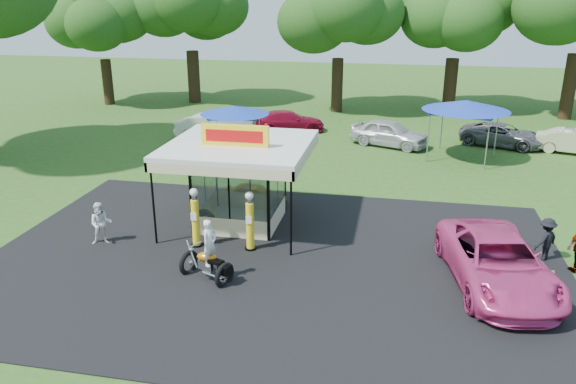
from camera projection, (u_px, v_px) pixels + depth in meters
The scene contains 23 objects.
ground at pixel (259, 288), 17.80m from camera, with size 120.00×120.00×0.00m, color #285219.
asphalt_apron at pixel (273, 260), 19.64m from camera, with size 20.00×14.00×0.04m, color black.
gas_station_kiosk at pixel (240, 182), 22.18m from camera, with size 5.40×5.40×4.18m.
gas_pump_left at pixel (195, 219), 20.34m from camera, with size 0.42×0.42×2.28m.
gas_pump_right at pixel (250, 222), 20.07m from camera, with size 0.42×0.42×2.26m.
motorcycle at pixel (209, 256), 18.03m from camera, with size 1.93×1.47×2.20m.
spare_tires at pixel (204, 220), 21.99m from camera, with size 1.06×0.73×0.87m.
a_frame_sign at pixel (545, 288), 16.86m from camera, with size 0.55×0.50×0.96m.
kiosk_car at pixel (255, 194), 24.66m from camera, with size 1.13×2.82×0.96m, color yellow.
pink_sedan at pixel (497, 262), 17.70m from camera, with size 2.76×5.98×1.66m, color #D83A83.
spectator_west at pixel (101, 224), 20.66m from camera, with size 0.79×0.62×1.63m, color white.
spectator_east_a at pixel (546, 240), 19.39m from camera, with size 1.01×0.58×1.57m, color black.
bg_car_a at pixel (215, 127), 35.25m from camera, with size 1.74×4.98×1.64m, color silver.
bg_car_b at pixel (288, 121), 37.47m from camera, with size 1.95×4.81×1.39m, color maroon.
bg_car_c at pixel (389, 133), 33.92m from camera, with size 1.89×4.70×1.60m, color #BDBCC1.
bg_car_d at pixel (502, 135), 33.98m from camera, with size 2.26×4.90×1.36m, color #5A5A5C.
bg_car_e at pixel (574, 142), 32.41m from camera, with size 1.46×4.18×1.38m, color beige.
tent_west at pixel (235, 110), 31.88m from camera, with size 3.95×3.95×2.76m.
tent_east at pixel (466, 106), 30.60m from camera, with size 4.73×4.73×3.30m.
oak_far_a at pixel (101, 23), 44.66m from camera, with size 8.67×8.67×10.27m.
oak_far_b at pixel (190, 9), 45.28m from camera, with size 9.86×9.86×11.76m.
oak_far_c at pixel (339, 14), 41.59m from camera, with size 9.79×9.79×11.54m.
oak_far_d at pixel (457, 17), 42.29m from camera, with size 9.32×9.32×11.10m.
Camera 1 is at (4.00, -15.24, 8.87)m, focal length 35.00 mm.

